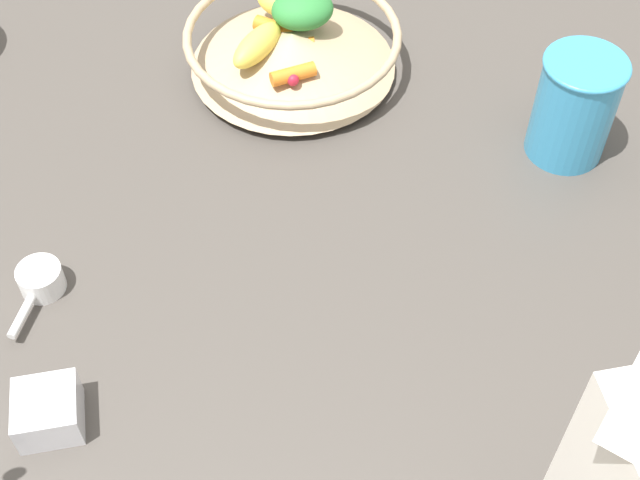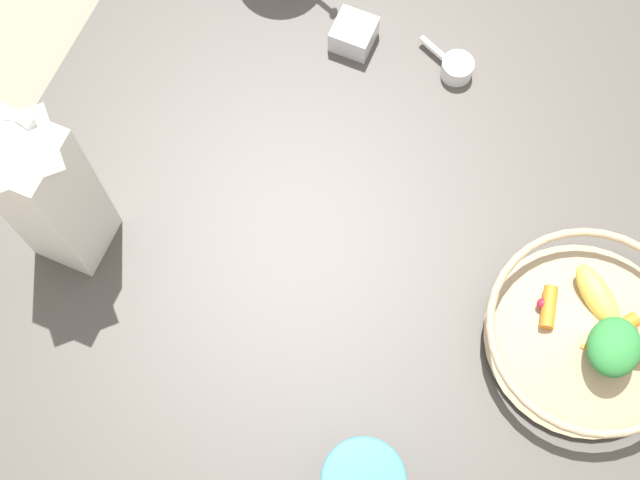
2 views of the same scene
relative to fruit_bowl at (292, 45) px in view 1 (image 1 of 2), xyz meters
The scene contains 6 objects.
ground_plane 0.19m from the fruit_bowl, 17.19° to the right, with size 6.00×6.00×0.00m, color gray.
countertop 0.19m from the fruit_bowl, 17.19° to the right, with size 1.15×1.15×0.04m.
fruit_bowl is the anchor object (origin of this frame).
drinking_cup 0.32m from the fruit_bowl, 55.50° to the left, with size 0.09×0.09×0.12m.
spice_jar 0.49m from the fruit_bowl, 34.07° to the right, with size 0.05×0.05×0.04m.
measuring_scoop 0.39m from the fruit_bowl, 46.95° to the right, with size 0.08×0.05×0.03m.
Camera 1 is at (0.62, -0.07, 0.71)m, focal length 50.00 mm.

